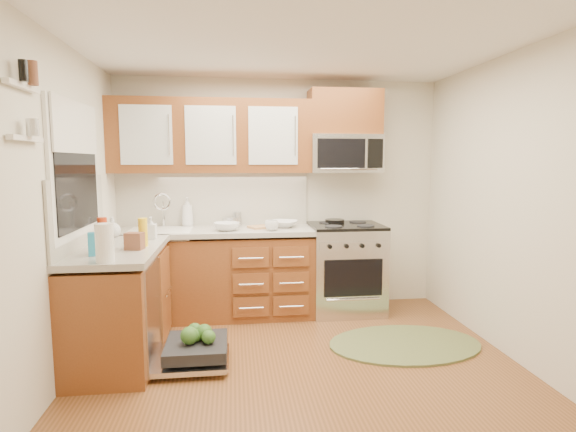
{
  "coord_description": "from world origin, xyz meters",
  "views": [
    {
      "loc": [
        -0.51,
        -3.2,
        1.61
      ],
      "look_at": [
        -0.02,
        0.85,
        1.12
      ],
      "focal_mm": 28.0,
      "sensor_mm": 36.0,
      "label": 1
    }
  ],
  "objects": [
    {
      "name": "shelf_upper",
      "position": [
        -1.72,
        -0.35,
        2.05
      ],
      "size": [
        0.04,
        0.4,
        0.03
      ],
      "primitive_type": "cube",
      "color": "white",
      "rests_on": "ground"
    },
    {
      "name": "sink",
      "position": [
        -1.25,
        1.42,
        0.8
      ],
      "size": [
        0.62,
        0.5,
        0.26
      ],
      "primitive_type": null,
      "color": "white",
      "rests_on": "ground"
    },
    {
      "name": "blue_carton",
      "position": [
        -1.52,
        0.21,
        1.01
      ],
      "size": [
        0.12,
        0.09,
        0.17
      ],
      "primitive_type": "cube",
      "rotation": [
        0.0,
        0.0,
        0.25
      ],
      "color": "teal",
      "rests_on": "countertop_left"
    },
    {
      "name": "paper_towel_roll",
      "position": [
        -1.4,
        -0.02,
        1.06
      ],
      "size": [
        0.13,
        0.13,
        0.27
      ],
      "primitive_type": "cylinder",
      "rotation": [
        0.0,
        0.0,
        0.04
      ],
      "color": "white",
      "rests_on": "countertop_left"
    },
    {
      "name": "mustard_bottle",
      "position": [
        -1.25,
        0.55,
        1.04
      ],
      "size": [
        0.08,
        0.08,
        0.23
      ],
      "primitive_type": "cylinder",
      "rotation": [
        0.0,
        0.0,
        0.11
      ],
      "color": "yellow",
      "rests_on": "countertop_left"
    },
    {
      "name": "wall_back",
      "position": [
        0.0,
        1.75,
        1.25
      ],
      "size": [
        3.5,
        0.04,
        2.5
      ],
      "primitive_type": "cube",
      "color": "beige",
      "rests_on": "ground"
    },
    {
      "name": "stock_pot",
      "position": [
        -0.54,
        1.55,
        0.98
      ],
      "size": [
        0.18,
        0.18,
        0.11
      ],
      "primitive_type": "cylinder",
      "rotation": [
        0.0,
        0.0,
        -0.03
      ],
      "color": "silver",
      "rests_on": "countertop_back"
    },
    {
      "name": "wall_right",
      "position": [
        1.75,
        0.0,
        1.25
      ],
      "size": [
        0.04,
        3.5,
        2.5
      ],
      "primitive_type": "cube",
      "color": "beige",
      "rests_on": "ground"
    },
    {
      "name": "wooden_box",
      "position": [
        -1.29,
        0.41,
        0.99
      ],
      "size": [
        0.15,
        0.12,
        0.13
      ],
      "primitive_type": "cube",
      "rotation": [
        0.0,
        0.0,
        -0.21
      ],
      "color": "brown",
      "rests_on": "countertop_left"
    },
    {
      "name": "shelf_lower",
      "position": [
        -1.72,
        -0.35,
        1.75
      ],
      "size": [
        0.04,
        0.4,
        0.03
      ],
      "primitive_type": "cube",
      "color": "white",
      "rests_on": "ground"
    },
    {
      "name": "dishwasher",
      "position": [
        -0.86,
        0.3,
        0.1
      ],
      "size": [
        0.7,
        0.6,
        0.2
      ],
      "primitive_type": null,
      "color": "silver",
      "rests_on": "ground"
    },
    {
      "name": "base_cabinet_left",
      "position": [
        -1.45,
        0.52,
        0.42
      ],
      "size": [
        0.6,
        1.25,
        0.85
      ],
      "primitive_type": "cube",
      "color": "brown",
      "rests_on": "ground"
    },
    {
      "name": "cabinet_over_mw",
      "position": [
        0.68,
        1.57,
        2.13
      ],
      "size": [
        0.76,
        0.35,
        0.47
      ],
      "primitive_type": "cube",
      "color": "brown",
      "rests_on": "ground"
    },
    {
      "name": "backsplash_left",
      "position": [
        -1.74,
        0.52,
        1.21
      ],
      "size": [
        0.02,
        1.25,
        0.57
      ],
      "primitive_type": "cube",
      "color": "#B7B4A4",
      "rests_on": "ground"
    },
    {
      "name": "base_cabinet_back",
      "position": [
        -0.73,
        1.45,
        0.42
      ],
      "size": [
        2.05,
        0.6,
        0.85
      ],
      "primitive_type": "cube",
      "color": "brown",
      "rests_on": "ground"
    },
    {
      "name": "soap_bottle_a",
      "position": [
        -1.0,
        1.65,
        1.08
      ],
      "size": [
        0.12,
        0.12,
        0.31
      ],
      "primitive_type": "imported",
      "rotation": [
        0.0,
        0.0,
        0.01
      ],
      "color": "#999999",
      "rests_on": "countertop_back"
    },
    {
      "name": "backsplash_back",
      "position": [
        -0.73,
        1.74,
        1.21
      ],
      "size": [
        2.05,
        0.02,
        0.57
      ],
      "primitive_type": "cube",
      "color": "#B7B4A4",
      "rests_on": "ground"
    },
    {
      "name": "cutting_board",
      "position": [
        -0.19,
        1.47,
        0.94
      ],
      "size": [
        0.36,
        0.31,
        0.02
      ],
      "primitive_type": "cube",
      "rotation": [
        0.0,
        0.0,
        0.43
      ],
      "color": "tan",
      "rests_on": "countertop_back"
    },
    {
      "name": "skillet",
      "position": [
        0.58,
        1.56,
        0.97
      ],
      "size": [
        0.26,
        0.26,
        0.04
      ],
      "primitive_type": "cylinder",
      "rotation": [
        0.0,
        0.0,
        -0.26
      ],
      "color": "black",
      "rests_on": "range"
    },
    {
      "name": "rug",
      "position": [
        0.98,
        0.45,
        0.01
      ],
      "size": [
        1.46,
        1.06,
        0.02
      ],
      "primitive_type": null,
      "rotation": [
        0.0,
        0.0,
        0.14
      ],
      "color": "olive",
      "rests_on": "ground"
    },
    {
      "name": "microwave",
      "position": [
        0.68,
        1.55,
        1.7
      ],
      "size": [
        0.76,
        0.38,
        0.4
      ],
      "primitive_type": null,
      "color": "silver",
      "rests_on": "ground"
    },
    {
      "name": "ceiling",
      "position": [
        0.0,
        0.0,
        2.5
      ],
      "size": [
        3.5,
        3.5,
        0.0
      ],
      "primitive_type": "plane",
      "rotation": [
        3.14,
        0.0,
        0.0
      ],
      "color": "white",
      "rests_on": "ground"
    },
    {
      "name": "upper_cabinets",
      "position": [
        -0.73,
        1.57,
        1.88
      ],
      "size": [
        2.05,
        0.35,
        0.75
      ],
      "primitive_type": null,
      "color": "brown",
      "rests_on": "ground"
    },
    {
      "name": "wall_left",
      "position": [
        -1.75,
        0.0,
        1.25
      ],
      "size": [
        0.04,
        3.5,
        2.5
      ],
      "primitive_type": "cube",
      "color": "beige",
      "rests_on": "ground"
    },
    {
      "name": "soap_bottle_b",
      "position": [
        -1.25,
        0.91,
        1.02
      ],
      "size": [
        0.09,
        0.09,
        0.2
      ],
      "primitive_type": "imported",
      "rotation": [
        0.0,
        0.0,
        -0.04
      ],
      "color": "#999999",
      "rests_on": "countertop_left"
    },
    {
      "name": "range",
      "position": [
        0.68,
        1.43,
        0.47
      ],
      "size": [
        0.76,
        0.64,
        0.95
      ],
      "primitive_type": null,
      "color": "silver",
      "rests_on": "ground"
    },
    {
      "name": "floor",
      "position": [
        0.0,
        0.0,
        0.0
      ],
      "size": [
        3.5,
        3.5,
        0.0
      ],
      "primitive_type": "plane",
      "color": "brown",
      "rests_on": "ground"
    },
    {
      "name": "window_blind",
      "position": [
        -1.71,
        0.5,
        1.88
      ],
      "size": [
        0.02,
        0.96,
        0.4
      ],
      "primitive_type": "cube",
      "color": "white",
      "rests_on": "ground"
    },
    {
      "name": "countertop_back",
      "position": [
        -0.72,
        1.44,
        0.9
      ],
      "size": [
        2.07,
        0.64,
        0.05
      ],
      "primitive_type": "cube",
      "color": "#A29B94",
      "rests_on": "base_cabinet_back"
    },
    {
      "name": "wall_front",
      "position": [
        0.0,
        -1.75,
        1.25
      ],
      "size": [
        3.5,
        0.04,
        2.5
      ],
      "primitive_type": "cube",
      "color": "beige",
      "rests_on": "ground"
    },
    {
      "name": "cup",
      "position": [
        -0.13,
        1.25,
        0.98
      ],
      "size": [
        0.16,
        0.16,
        0.11
      ],
      "primitive_type": "imported",
      "rotation": [
        0.0,
        0.0,
        -0.19
      ],
      "color": "#999999",
      "rests_on": "countertop_back"
    },
    {
      "name": "bowl_a",
      "position": [
        0.01,
        1.48,
        0.96
      ],
      "size": [
        0.38,
        0.38,
        0.07
      ],
      "primitive_type": "imported",
      "rotation": [
        0.0,
        0.0,
        -0.41
      ],
      "color": "#999999",
      "rests_on": "countertop_back"
    },
    {
      "name": "bowl_b",
      "position": [
        -0.58,
        1.32,
        0.97
      ],
      "size": [
        0.33,
        0.33,
        0.08
      ],
      "primitive_type": "imported",
      "rotation": [
        0.0,
        0.0,
        -0.37
      ],
      "color": "#999999",
      "rests_on": "countertop_back"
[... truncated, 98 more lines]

